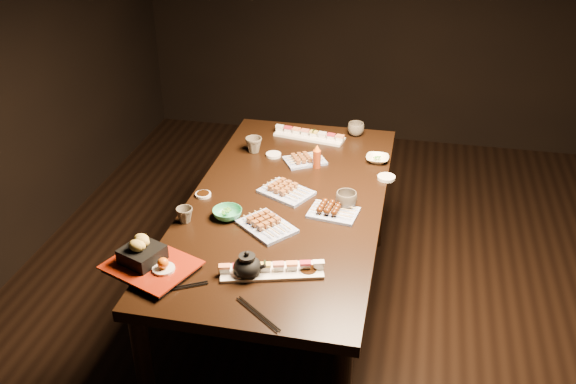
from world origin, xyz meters
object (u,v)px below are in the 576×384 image
Objects in this scene: sushi_platter_near at (272,268)px; teacup_far_left at (254,145)px; edamame_bowl_green at (227,214)px; dining_table at (286,266)px; yakitori_plate_center at (286,188)px; yakitori_plate_right at (267,222)px; teacup_near_left at (185,215)px; teacup_far_right at (356,129)px; sushi_platter_far at (309,134)px; teacup_mid_right at (346,200)px; condiment_bottle at (317,156)px; tempura_tray at (150,257)px; yakitori_plate_left at (305,157)px; teapot at (247,264)px; edamame_bowl_cream at (377,159)px.

teacup_far_left is at bearing 92.43° from sushi_platter_near.
dining_table is at bearing 41.56° from edamame_bowl_green.
sushi_platter_near is 0.63m from yakitori_plate_center.
teacup_far_left is at bearing 148.00° from yakitori_plate_right.
teacup_near_left is 0.80× the size of teacup_far_right.
edamame_bowl_green is 1.10m from teacup_far_right.
teacup_far_left reaches higher than teacup_near_left.
sushi_platter_near is at bearing -51.26° from edamame_bowl_green.
yakitori_plate_center is (0.01, -0.65, 0.01)m from sushi_platter_far.
sushi_platter_near is 1.37m from teacup_far_right.
teacup_mid_right is 0.42m from condiment_bottle.
teacup_far_right is (0.64, 1.44, -0.02)m from tempura_tray.
yakitori_plate_center is 3.17× the size of teacup_near_left.
dining_table is 0.69m from teacup_far_left.
tempura_tray is 1.12m from condiment_bottle.
sushi_platter_far is 1.95× the size of yakitori_plate_left.
teacup_near_left is 0.80m from condiment_bottle.
yakitori_plate_left is 0.45m from teacup_far_right.
teacup_mid_right is 0.76× the size of teapot.
tempura_tray is (-0.40, -0.64, 0.44)m from dining_table.
tempura_tray reaches higher than sushi_platter_far.
dining_table is 7.53× the size of yakitori_plate_right.
edamame_bowl_green is at bearing 87.42° from sushi_platter_far.
teacup_mid_right is at bearing 123.00° from sushi_platter_far.
teapot reaches higher than edamame_bowl_green.
sushi_platter_far is 1.19× the size of tempura_tray.
teacup_near_left is (-0.78, -0.77, 0.02)m from edamame_bowl_cream.
edamame_bowl_green is at bearing -114.46° from teacup_far_right.
tempura_tray is at bearing -113.85° from teacup_far_right.
tempura_tray reaches higher than edamame_bowl_cream.
sushi_platter_far is 4.43× the size of teacup_far_left.
edamame_bowl_green is 0.55m from teacup_mid_right.
yakitori_plate_center is 0.35m from yakitori_plate_left.
tempura_tray is 2.56× the size of teapot.
condiment_bottle is (0.10, 0.30, 0.03)m from yakitori_plate_center.
yakitori_plate_right is 1.83× the size of teapot.
teacup_far_right reaches higher than edamame_bowl_cream.
yakitori_plate_right is 0.40m from teacup_mid_right.
yakitori_plate_right is at bearing -82.44° from dining_table.
condiment_bottle is (0.08, 0.37, 0.44)m from dining_table.
teapot is (0.01, -0.35, 0.02)m from yakitori_plate_right.
teacup_near_left is 1.25m from teacup_far_right.
sushi_platter_near is 4.06× the size of teacup_mid_right.
teacup_far_left is (-0.56, 0.47, 0.00)m from teacup_mid_right.
teacup_mid_right reaches higher than edamame_bowl_green.
teacup_far_left reaches higher than teacup_far_right.
edamame_bowl_cream is at bearing 67.40° from dining_table.
yakitori_plate_center is at bearing 115.23° from dining_table.
dining_table is 0.73m from teapot.
edamame_bowl_green is at bearing -141.70° from yakitori_plate_left.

